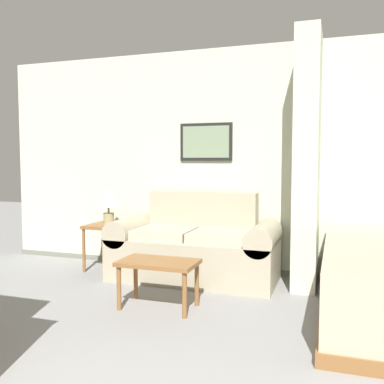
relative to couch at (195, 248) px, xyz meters
The scene contains 6 objects.
wall_back 1.14m from the couch, 49.54° to the left, with size 6.22×0.16×2.60m.
wall_partition_pillar 1.52m from the couch, ahead, with size 0.24×0.66×2.60m.
couch is the anchor object (origin of this frame).
coffee_table 1.01m from the couch, 90.38° to the right, with size 0.69×0.41×0.42m.
side_table 1.11m from the couch, behind, with size 0.49×0.49×0.54m.
table_lamp 1.21m from the couch, behind, with size 0.28×0.28×0.45m.
Camera 1 is at (1.05, -0.87, 1.30)m, focal length 40.00 mm.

